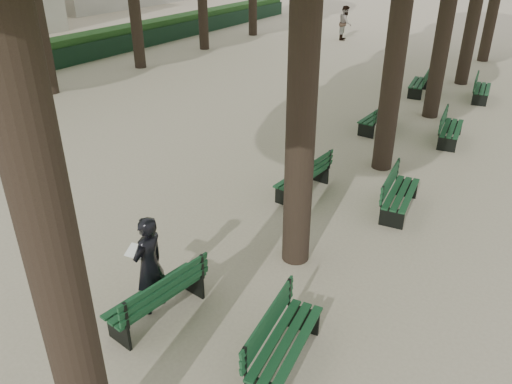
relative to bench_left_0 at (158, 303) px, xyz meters
The scene contains 13 objects.
ground 0.56m from the bench_left_0, 137.98° to the right, with size 120.00×120.00×0.00m, color tan.
bench_left_0 is the anchor object (origin of this frame).
bench_left_1 5.20m from the bench_left_0, 90.00° to the left, with size 0.72×1.84×0.92m.
bench_left_2 10.37m from the bench_left_0, 90.00° to the left, with size 0.68×1.83×0.92m.
bench_left_3 15.13m from the bench_left_0, 90.00° to the left, with size 0.79×1.86×0.92m.
bench_right_0 2.27m from the bench_left_0, ahead, with size 0.78×1.85×0.92m.
bench_right_1 6.00m from the bench_left_0, 67.78° to the left, with size 0.75×1.85×0.92m.
bench_right_2 10.76m from the bench_left_0, 77.83° to the left, with size 0.76×1.85×0.92m.
bench_right_3 15.75m from the bench_left_0, 81.72° to the left, with size 0.76×1.85×0.92m.
man_with_map 0.65m from the bench_left_0, 151.25° to the left, with size 0.62×0.71×1.75m.
pedestrian_a 25.18m from the bench_left_0, 105.93° to the left, with size 0.94×0.39×1.93m, color #262628.
fence 18.71m from the bench_left_0, 145.23° to the left, with size 0.08×42.00×0.90m, color black.
hedge 19.29m from the bench_left_0, 146.41° to the left, with size 1.20×42.00×1.20m, color #1A4116.
Camera 1 is at (5.08, -4.25, 5.62)m, focal length 35.00 mm.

